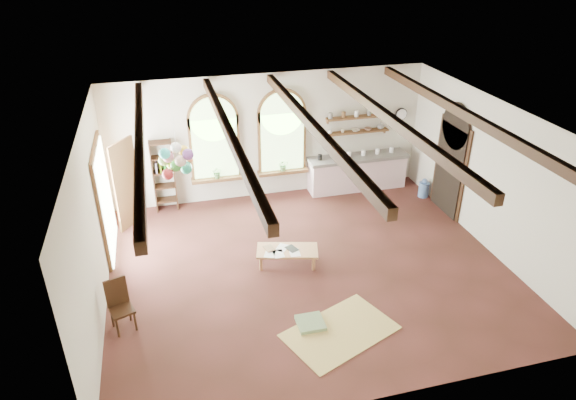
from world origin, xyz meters
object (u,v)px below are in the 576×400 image
object	(u,v)px
kitchen_counter	(357,172)
balloon_cluster	(177,160)
side_chair	(123,315)
coffee_table	(287,251)

from	to	relation	value
kitchen_counter	balloon_cluster	world-z (taller)	balloon_cluster
side_chair	balloon_cluster	bearing A→B (deg)	54.20
kitchen_counter	coffee_table	size ratio (longest dim) A/B	1.97
coffee_table	side_chair	bearing A→B (deg)	-160.52
side_chair	balloon_cluster	size ratio (longest dim) A/B	0.85
coffee_table	side_chair	distance (m)	3.46
kitchen_counter	side_chair	xyz separation A→B (m)	(-5.96, -4.13, -0.20)
kitchen_counter	side_chair	size ratio (longest dim) A/B	2.78
kitchen_counter	coffee_table	distance (m)	4.03
side_chair	balloon_cluster	world-z (taller)	balloon_cluster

